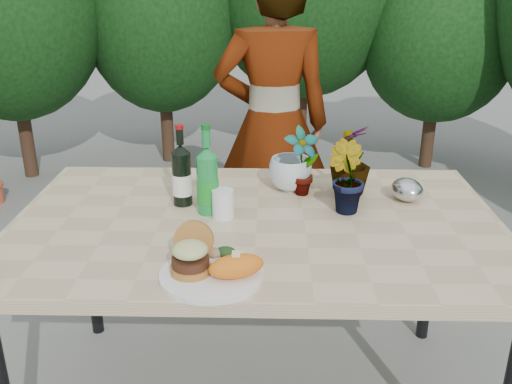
{
  "coord_description": "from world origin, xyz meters",
  "views": [
    {
      "loc": [
        0.04,
        -1.7,
        1.53
      ],
      "look_at": [
        0.0,
        -0.08,
        0.88
      ],
      "focal_mm": 40.0,
      "sensor_mm": 36.0,
      "label": 1
    }
  ],
  "objects_px": {
    "patio_table": "(257,235)",
    "dinner_plate": "(212,275)",
    "person": "(273,125)",
    "wine_bottle": "(182,176)"
  },
  "relations": [
    {
      "from": "person",
      "to": "patio_table",
      "type": "bearing_deg",
      "value": 81.0
    },
    {
      "from": "dinner_plate",
      "to": "wine_bottle",
      "type": "bearing_deg",
      "value": 106.64
    },
    {
      "from": "wine_bottle",
      "to": "person",
      "type": "relative_size",
      "value": 0.18
    },
    {
      "from": "dinner_plate",
      "to": "wine_bottle",
      "type": "xyz_separation_m",
      "value": [
        -0.15,
        0.5,
        0.1
      ]
    },
    {
      "from": "patio_table",
      "to": "wine_bottle",
      "type": "relative_size",
      "value": 5.63
    },
    {
      "from": "dinner_plate",
      "to": "person",
      "type": "height_order",
      "value": "person"
    },
    {
      "from": "patio_table",
      "to": "person",
      "type": "relative_size",
      "value": 1.01
    },
    {
      "from": "person",
      "to": "wine_bottle",
      "type": "bearing_deg",
      "value": 64.81
    },
    {
      "from": "wine_bottle",
      "to": "person",
      "type": "bearing_deg",
      "value": 62.24
    },
    {
      "from": "patio_table",
      "to": "dinner_plate",
      "type": "distance_m",
      "value": 0.39
    }
  ]
}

